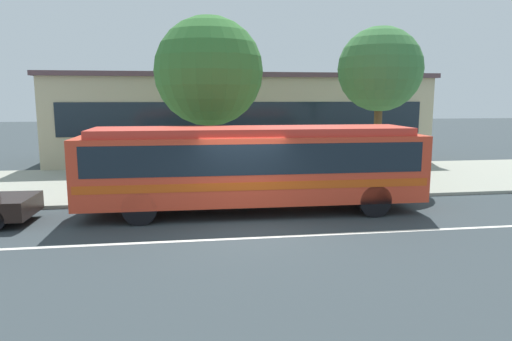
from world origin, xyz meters
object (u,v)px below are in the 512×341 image
at_px(bus_stop_sign, 381,151).
at_px(street_tree_mid_block, 380,70).
at_px(transit_bus, 253,163).
at_px(pedestrian_waiting_near_sign, 257,165).
at_px(street_tree_near_stop, 209,72).

xyz_separation_m(bus_stop_sign, street_tree_mid_block, (0.74, 2.07, 3.12)).
height_order(transit_bus, pedestrian_waiting_near_sign, transit_bus).
bearing_deg(transit_bus, street_tree_near_stop, 104.76).
distance_m(pedestrian_waiting_near_sign, bus_stop_sign, 4.68).
relative_size(transit_bus, bus_stop_sign, 4.57).
bearing_deg(street_tree_mid_block, street_tree_near_stop, 179.31).
relative_size(pedestrian_waiting_near_sign, street_tree_near_stop, 0.25).
xyz_separation_m(transit_bus, bus_stop_sign, (5.16, 2.15, 0.05)).
bearing_deg(street_tree_mid_block, transit_bus, -144.41).
xyz_separation_m(pedestrian_waiting_near_sign, street_tree_mid_block, (5.33, 1.35, 3.67)).
distance_m(transit_bus, bus_stop_sign, 5.59).
relative_size(pedestrian_waiting_near_sign, street_tree_mid_block, 0.26).
bearing_deg(bus_stop_sign, pedestrian_waiting_near_sign, 171.05).
height_order(transit_bus, street_tree_near_stop, street_tree_near_stop).
height_order(bus_stop_sign, street_tree_near_stop, street_tree_near_stop).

